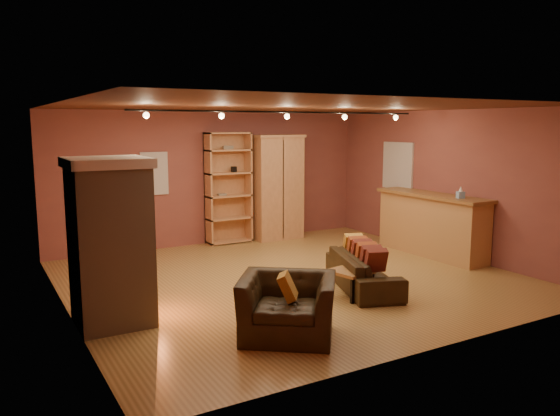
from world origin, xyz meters
TOP-DOWN VIEW (x-y plane):
  - floor at (0.00, 0.00)m, footprint 7.00×7.00m
  - ceiling at (0.00, 0.00)m, footprint 7.00×7.00m
  - back_wall at (0.00, 3.25)m, footprint 7.00×0.02m
  - left_wall at (-3.50, 0.00)m, footprint 0.02×6.50m
  - right_wall at (3.50, 0.00)m, footprint 0.02×6.50m
  - fireplace at (-3.04, -0.60)m, footprint 1.01×0.98m
  - back_window at (-1.30, 3.23)m, footprint 0.56×0.04m
  - bookcase at (0.25, 3.13)m, footprint 0.97×0.38m
  - armoire at (1.37, 2.96)m, footprint 1.13×0.65m
  - bar_counter at (3.20, 0.09)m, footprint 0.67×2.52m
  - tissue_box at (3.15, -0.63)m, footprint 0.15×0.15m
  - right_window at (3.47, 1.40)m, footprint 0.05×0.90m
  - loveseat at (0.67, -1.00)m, footprint 1.13×1.91m
  - armchair at (-1.34, -2.09)m, footprint 1.34×1.26m
  - coffee_table at (0.24, -1.24)m, footprint 0.64×0.64m
  - track_rail at (0.00, 0.20)m, footprint 5.20×0.09m

SIDE VIEW (x-z plane):
  - floor at x=0.00m, z-range 0.00..0.00m
  - coffee_table at x=0.24m, z-range 0.14..0.55m
  - loveseat at x=0.67m, z-range 0.00..0.76m
  - armchair at x=-1.34m, z-range 0.00..0.98m
  - bar_counter at x=3.20m, z-range 0.01..1.21m
  - fireplace at x=-3.04m, z-range 0.00..2.12m
  - armoire at x=1.37m, z-range 0.00..2.31m
  - bookcase at x=0.25m, z-range 0.02..2.38m
  - tissue_box at x=3.15m, z-range 1.19..1.40m
  - back_wall at x=0.00m, z-range 0.00..2.80m
  - left_wall at x=-3.50m, z-range 0.00..2.80m
  - right_wall at x=3.50m, z-range 0.00..2.80m
  - back_window at x=-1.30m, z-range 1.12..1.98m
  - right_window at x=3.47m, z-range 1.15..2.15m
  - track_rail at x=0.00m, z-range 2.62..2.75m
  - ceiling at x=0.00m, z-range 2.80..2.80m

